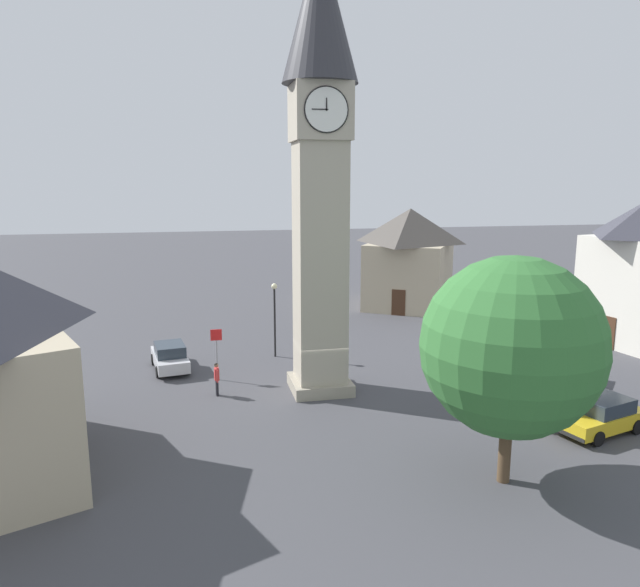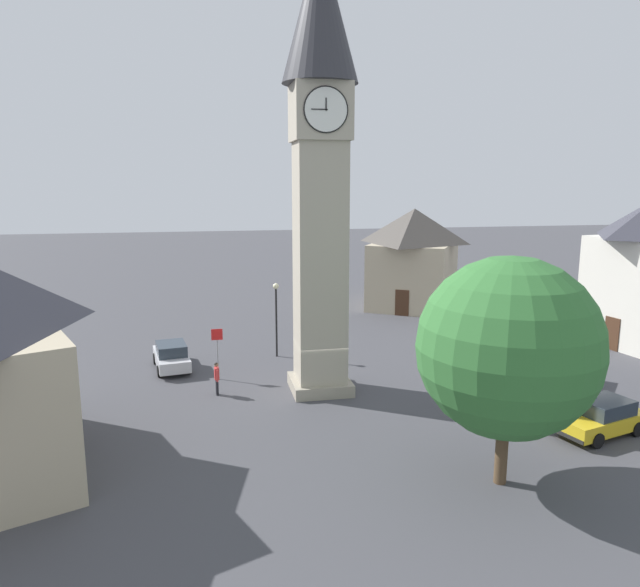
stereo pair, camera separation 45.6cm
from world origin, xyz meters
The scene contains 10 objects.
ground_plane centered at (0.00, 0.00, 0.00)m, with size 200.00×200.00×0.00m, color #424247.
clock_tower centered at (0.00, 0.00, 12.75)m, with size 3.60×3.60×21.76m.
car_blue_kerb centered at (-12.81, 1.41, 0.76)m, with size 4.07×4.15×1.53m.
car_silver_kerb centered at (-10.63, 7.62, 0.76)m, with size 4.43×2.74×1.53m.
car_red_corner centered at (7.64, -5.04, 0.76)m, with size 2.33×4.35×1.53m.
pedestrian centered at (5.20, -0.30, 1.01)m, with size 0.25×0.56×1.69m.
tree centered at (-4.45, 10.50, 4.99)m, with size 6.29×6.29×8.14m.
building_shop_left centered at (-11.73, -18.50, 4.25)m, with size 9.86×10.27×8.32m.
lamp_post centered at (1.45, -6.29, 3.09)m, with size 0.36×0.36×4.55m.
road_sign centered at (5.09, -2.70, 1.90)m, with size 0.60×0.07×2.80m.
Camera 2 is at (5.61, 28.15, 10.56)m, focal length 32.94 mm.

